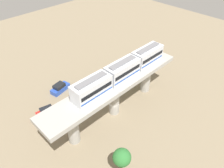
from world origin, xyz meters
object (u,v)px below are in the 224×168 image
at_px(parked_car_red, 48,112).
at_px(tree_mid_lot, 122,158).
at_px(parked_car_blue, 60,88).
at_px(tree_near_viaduct, 124,70).
at_px(train, 122,70).
at_px(parked_car_white, 97,80).

height_order(parked_car_red, tree_mid_lot, tree_mid_lot).
height_order(parked_car_blue, parked_car_red, same).
bearing_deg(tree_near_viaduct, train, 129.19).
bearing_deg(parked_car_red, tree_mid_lot, -162.51).
relative_size(train, parked_car_red, 4.56).
distance_m(parked_car_blue, parked_car_white, 8.35).
height_order(parked_car_red, tree_near_viaduct, tree_near_viaduct).
relative_size(train, parked_car_blue, 4.60).
relative_size(train, parked_car_white, 4.58).
relative_size(train, tree_mid_lot, 4.11).
distance_m(parked_car_white, tree_near_viaduct, 6.37).
height_order(train, parked_car_red, train).
height_order(train, parked_car_white, train).
bearing_deg(tree_mid_lot, parked_car_white, -32.84).
bearing_deg(train, tree_near_viaduct, -50.81).
xyz_separation_m(train, tree_mid_lot, (-9.37, 9.94, -5.12)).
distance_m(train, parked_car_white, 12.31).
height_order(tree_near_viaduct, tree_mid_lot, tree_near_viaduct).
relative_size(parked_car_white, tree_mid_lot, 0.90).
distance_m(parked_car_blue, tree_mid_lot, 22.57).
xyz_separation_m(parked_car_blue, parked_car_white, (-3.46, -7.60, 0.00)).
relative_size(parked_car_blue, tree_near_viaduct, 0.89).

